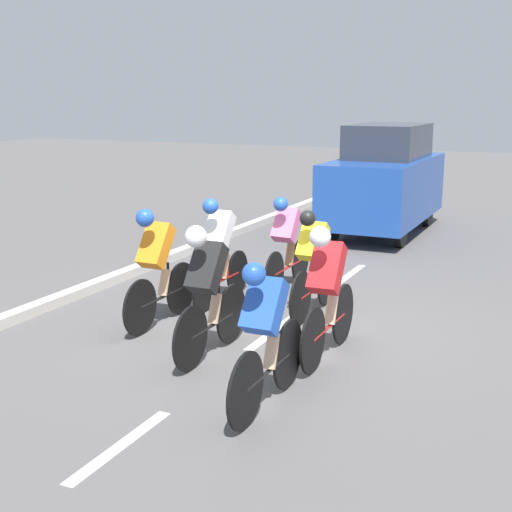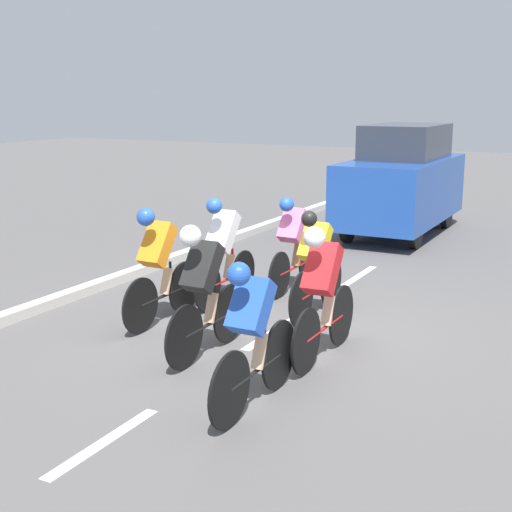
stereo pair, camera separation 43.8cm
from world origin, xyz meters
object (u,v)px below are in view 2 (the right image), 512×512
object	(u,v)px
cyclist_pink	(293,242)
cyclist_red	(323,290)
cyclist_orange	(159,263)
cyclist_black	(203,287)
cyclist_blue	(252,333)
cyclist_yellow	(316,262)
support_car	(402,181)
cyclist_white	(223,248)

from	to	relation	value
cyclist_pink	cyclist_red	bearing A→B (deg)	121.11
cyclist_orange	cyclist_black	bearing A→B (deg)	146.37
cyclist_pink	cyclist_orange	xyz separation A→B (m)	(0.83, 2.23, 0.06)
cyclist_orange	cyclist_blue	bearing A→B (deg)	142.71
cyclist_blue	cyclist_black	distance (m)	1.47
cyclist_yellow	cyclist_pink	bearing A→B (deg)	-52.33
cyclist_pink	cyclist_orange	distance (m)	2.38
cyclist_red	support_car	size ratio (longest dim) A/B	0.43
cyclist_blue	support_car	bearing A→B (deg)	-82.05
cyclist_red	support_car	world-z (taller)	support_car
cyclist_yellow	cyclist_black	world-z (taller)	cyclist_black
cyclist_yellow	cyclist_white	distance (m)	1.38
cyclist_black	cyclist_pink	bearing A→B (deg)	-84.41
cyclist_orange	cyclist_red	size ratio (longest dim) A/B	0.96
cyclist_orange	cyclist_pink	bearing A→B (deg)	-110.46
cyclist_pink	cyclist_white	xyz separation A→B (m)	(0.57, 1.06, 0.06)
cyclist_blue	cyclist_orange	bearing A→B (deg)	-37.29
cyclist_red	cyclist_blue	size ratio (longest dim) A/B	1.03
cyclist_red	cyclist_yellow	bearing A→B (deg)	-64.35
cyclist_yellow	support_car	size ratio (longest dim) A/B	0.43
cyclist_orange	cyclist_blue	size ratio (longest dim) A/B	0.99
cyclist_red	cyclist_blue	xyz separation A→B (m)	(0.08, 1.47, -0.05)
cyclist_white	cyclist_blue	bearing A→B (deg)	124.53
cyclist_orange	cyclist_blue	xyz separation A→B (m)	(-2.24, 1.70, -0.05)
cyclist_red	cyclist_blue	bearing A→B (deg)	86.77
cyclist_white	cyclist_black	xyz separation A→B (m)	(-0.86, 1.92, 0.01)
cyclist_pink	cyclist_blue	distance (m)	4.18
cyclist_blue	support_car	size ratio (longest dim) A/B	0.42
cyclist_white	cyclist_red	bearing A→B (deg)	145.70
cyclist_red	cyclist_black	world-z (taller)	same
cyclist_orange	cyclist_white	world-z (taller)	cyclist_orange
cyclist_yellow	cyclist_orange	world-z (taller)	cyclist_orange
cyclist_yellow	cyclist_blue	xyz separation A→B (m)	(-0.60, 2.89, 0.01)
cyclist_pink	cyclist_yellow	size ratio (longest dim) A/B	1.00
cyclist_pink	cyclist_white	bearing A→B (deg)	61.63
cyclist_orange	cyclist_yellow	bearing A→B (deg)	-144.00
cyclist_orange	cyclist_white	size ratio (longest dim) A/B	1.02
cyclist_blue	support_car	distance (m)	9.08
cyclist_red	support_car	xyz separation A→B (m)	(1.34, -7.52, 0.32)
cyclist_pink	cyclist_black	distance (m)	2.99
cyclist_orange	support_car	world-z (taller)	support_car
cyclist_pink	cyclist_red	distance (m)	2.88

